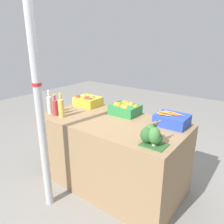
# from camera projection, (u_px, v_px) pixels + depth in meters

# --- Properties ---
(ground_plane) EXTENTS (10.00, 10.00, 0.00)m
(ground_plane) POSITION_uv_depth(u_px,v_px,m) (112.00, 183.00, 2.80)
(ground_plane) COLOR gray
(market_table) EXTENTS (1.70, 0.89, 0.86)m
(market_table) POSITION_uv_depth(u_px,v_px,m) (112.00, 153.00, 2.66)
(market_table) COLOR #937551
(market_table) RESTS_ON ground_plane
(support_pole) EXTENTS (0.09, 0.09, 2.54)m
(support_pole) POSITION_uv_depth(u_px,v_px,m) (38.00, 92.00, 2.05)
(support_pole) COLOR #B7BABF
(support_pole) RESTS_ON ground_plane
(apple_crate) EXTENTS (0.34, 0.28, 0.15)m
(apple_crate) POSITION_uv_depth(u_px,v_px,m) (88.00, 101.00, 3.05)
(apple_crate) COLOR gold
(apple_crate) RESTS_ON market_table
(orange_crate) EXTENTS (0.34, 0.28, 0.15)m
(orange_crate) POSITION_uv_depth(u_px,v_px,m) (125.00, 109.00, 2.70)
(orange_crate) COLOR #2D8442
(orange_crate) RESTS_ON market_table
(carrot_crate) EXTENTS (0.34, 0.28, 0.16)m
(carrot_crate) POSITION_uv_depth(u_px,v_px,m) (172.00, 120.00, 2.36)
(carrot_crate) COLOR #2847B7
(carrot_crate) RESTS_ON market_table
(broccoli_pile) EXTENTS (0.24, 0.20, 0.18)m
(broccoli_pile) POSITION_uv_depth(u_px,v_px,m) (152.00, 135.00, 1.93)
(broccoli_pile) COLOR #2D602D
(broccoli_pile) RESTS_ON market_table
(juice_bottle_cloudy) EXTENTS (0.06, 0.06, 0.30)m
(juice_bottle_cloudy) POSITION_uv_depth(u_px,v_px,m) (50.00, 104.00, 2.70)
(juice_bottle_cloudy) COLOR beige
(juice_bottle_cloudy) RESTS_ON market_table
(juice_bottle_ruby) EXTENTS (0.06, 0.06, 0.27)m
(juice_bottle_ruby) POSITION_uv_depth(u_px,v_px,m) (55.00, 107.00, 2.65)
(juice_bottle_ruby) COLOR #B2333D
(juice_bottle_ruby) RESTS_ON market_table
(juice_bottle_golden) EXTENTS (0.07, 0.07, 0.29)m
(juice_bottle_golden) POSITION_uv_depth(u_px,v_px,m) (61.00, 107.00, 2.58)
(juice_bottle_golden) COLOR gold
(juice_bottle_golden) RESTS_ON market_table
(sparrow_bird) EXTENTS (0.05, 0.14, 0.05)m
(sparrow_bird) POSITION_uv_depth(u_px,v_px,m) (155.00, 123.00, 1.86)
(sparrow_bird) COLOR #4C3D2D
(sparrow_bird) RESTS_ON broccoli_pile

